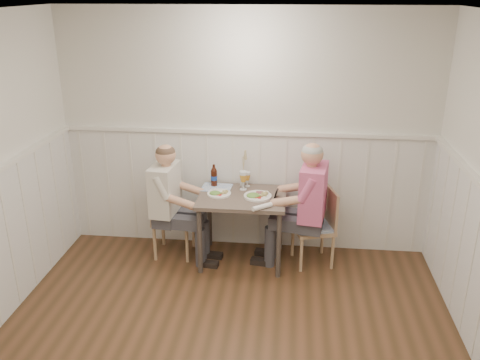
{
  "coord_description": "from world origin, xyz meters",
  "views": [
    {
      "loc": [
        0.49,
        -2.95,
        2.77
      ],
      "look_at": [
        -0.0,
        1.64,
        1.0
      ],
      "focal_mm": 38.0,
      "sensor_mm": 36.0,
      "label": 1
    }
  ],
  "objects_px": {
    "chair_right": "(318,224)",
    "beer_bottle": "(214,177)",
    "grass_vase": "(242,169)",
    "chair_left": "(169,214)",
    "dining_table": "(242,205)",
    "man_in_pink": "(308,216)",
    "diner_cream": "(170,212)"
  },
  "relations": [
    {
      "from": "chair_left",
      "to": "diner_cream",
      "type": "relative_size",
      "value": 0.66
    },
    {
      "from": "beer_bottle",
      "to": "grass_vase",
      "type": "xyz_separation_m",
      "value": [
        0.3,
        0.03,
        0.08
      ]
    },
    {
      "from": "chair_right",
      "to": "beer_bottle",
      "type": "distance_m",
      "value": 1.21
    },
    {
      "from": "chair_left",
      "to": "diner_cream",
      "type": "bearing_deg",
      "value": -68.8
    },
    {
      "from": "chair_left",
      "to": "grass_vase",
      "type": "distance_m",
      "value": 0.93
    },
    {
      "from": "dining_table",
      "to": "diner_cream",
      "type": "relative_size",
      "value": 0.69
    },
    {
      "from": "dining_table",
      "to": "chair_right",
      "type": "bearing_deg",
      "value": 3.35
    },
    {
      "from": "chair_left",
      "to": "grass_vase",
      "type": "relative_size",
      "value": 2.02
    },
    {
      "from": "dining_table",
      "to": "chair_left",
      "type": "xyz_separation_m",
      "value": [
        -0.8,
        0.07,
        -0.18
      ]
    },
    {
      "from": "chair_left",
      "to": "man_in_pink",
      "type": "height_order",
      "value": "man_in_pink"
    },
    {
      "from": "chair_right",
      "to": "diner_cream",
      "type": "xyz_separation_m",
      "value": [
        -1.56,
        -0.09,
        0.1
      ]
    },
    {
      "from": "chair_right",
      "to": "grass_vase",
      "type": "distance_m",
      "value": 0.98
    },
    {
      "from": "chair_right",
      "to": "chair_left",
      "type": "height_order",
      "value": "chair_left"
    },
    {
      "from": "chair_left",
      "to": "beer_bottle",
      "type": "xyz_separation_m",
      "value": [
        0.48,
        0.17,
        0.39
      ]
    },
    {
      "from": "man_in_pink",
      "to": "diner_cream",
      "type": "relative_size",
      "value": 1.05
    },
    {
      "from": "dining_table",
      "to": "chair_right",
      "type": "distance_m",
      "value": 0.82
    },
    {
      "from": "diner_cream",
      "to": "grass_vase",
      "type": "relative_size",
      "value": 3.04
    },
    {
      "from": "man_in_pink",
      "to": "beer_bottle",
      "type": "height_order",
      "value": "man_in_pink"
    },
    {
      "from": "dining_table",
      "to": "man_in_pink",
      "type": "height_order",
      "value": "man_in_pink"
    },
    {
      "from": "man_in_pink",
      "to": "beer_bottle",
      "type": "relative_size",
      "value": 5.63
    },
    {
      "from": "grass_vase",
      "to": "chair_left",
      "type": "bearing_deg",
      "value": -165.49
    },
    {
      "from": "beer_bottle",
      "to": "chair_left",
      "type": "bearing_deg",
      "value": -160.39
    },
    {
      "from": "man_in_pink",
      "to": "beer_bottle",
      "type": "xyz_separation_m",
      "value": [
        -1.01,
        0.29,
        0.28
      ]
    },
    {
      "from": "beer_bottle",
      "to": "grass_vase",
      "type": "bearing_deg",
      "value": 6.02
    },
    {
      "from": "dining_table",
      "to": "man_in_pink",
      "type": "distance_m",
      "value": 0.68
    },
    {
      "from": "man_in_pink",
      "to": "diner_cream",
      "type": "distance_m",
      "value": 1.44
    },
    {
      "from": "chair_right",
      "to": "diner_cream",
      "type": "height_order",
      "value": "diner_cream"
    },
    {
      "from": "diner_cream",
      "to": "beer_bottle",
      "type": "bearing_deg",
      "value": 32.91
    },
    {
      "from": "chair_left",
      "to": "dining_table",
      "type": "bearing_deg",
      "value": -5.0
    },
    {
      "from": "chair_right",
      "to": "beer_bottle",
      "type": "bearing_deg",
      "value": 170.23
    },
    {
      "from": "diner_cream",
      "to": "grass_vase",
      "type": "distance_m",
      "value": 0.89
    },
    {
      "from": "chair_left",
      "to": "grass_vase",
      "type": "xyz_separation_m",
      "value": [
        0.78,
        0.2,
        0.47
      ]
    }
  ]
}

